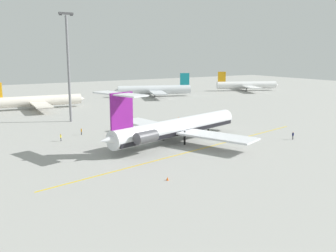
% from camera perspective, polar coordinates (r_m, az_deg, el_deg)
% --- Properties ---
extents(ground, '(373.92, 373.92, 0.00)m').
position_cam_1_polar(ground, '(80.23, 7.80, -3.25)').
color(ground, '#9E9E99').
extents(main_jetliner, '(40.69, 36.45, 12.05)m').
position_cam_1_polar(main_jetliner, '(83.77, 0.89, -0.24)').
color(main_jetliner, silver).
rests_on(main_jetliner, ground).
extents(airliner_mid_left, '(31.81, 31.45, 9.51)m').
position_cam_1_polar(airliner_mid_left, '(141.22, -18.37, 3.55)').
color(airliner_mid_left, silver).
rests_on(airliner_mid_left, ground).
extents(airliner_mid_right, '(32.96, 33.11, 10.14)m').
position_cam_1_polar(airliner_mid_right, '(171.37, -2.30, 5.35)').
color(airliner_mid_right, silver).
rests_on(airliner_mid_right, ground).
extents(airliner_far_right, '(30.69, 30.96, 9.65)m').
position_cam_1_polar(airliner_far_right, '(202.14, 11.71, 5.93)').
color(airliner_far_right, white).
rests_on(airliner_far_right, ground).
extents(ground_crew_near_nose, '(0.30, 0.34, 1.68)m').
position_cam_1_polar(ground_crew_near_nose, '(88.62, -15.51, -1.50)').
color(ground_crew_near_nose, black).
rests_on(ground_crew_near_nose, ground).
extents(ground_crew_near_tail, '(0.45, 0.29, 1.83)m').
position_cam_1_polar(ground_crew_near_tail, '(91.41, 17.92, -1.20)').
color(ground_crew_near_tail, black).
rests_on(ground_crew_near_tail, ground).
extents(ground_crew_portside, '(0.26, 0.41, 1.64)m').
position_cam_1_polar(ground_crew_portside, '(94.05, -12.64, -0.67)').
color(ground_crew_portside, black).
rests_on(ground_crew_portside, ground).
extents(safety_cone_nose, '(0.40, 0.40, 0.55)m').
position_cam_1_polar(safety_cone_nose, '(114.07, 1.58, 1.20)').
color(safety_cone_nose, '#EA590F').
rests_on(safety_cone_nose, ground).
extents(safety_cone_wingtip, '(0.40, 0.40, 0.55)m').
position_cam_1_polar(safety_cone_wingtip, '(110.99, 2.36, 0.92)').
color(safety_cone_wingtip, '#EA590F').
rests_on(safety_cone_wingtip, ground).
extents(safety_cone_tail, '(0.40, 0.40, 0.55)m').
position_cam_1_polar(safety_cone_tail, '(59.99, -0.08, -7.75)').
color(safety_cone_tail, '#EA590F').
rests_on(safety_cone_tail, ground).
extents(taxiway_centreline, '(68.56, 15.79, 0.01)m').
position_cam_1_polar(taxiway_centreline, '(78.84, 4.61, -3.43)').
color(taxiway_centreline, gold).
rests_on(taxiway_centreline, ground).
extents(light_mast, '(4.00, 0.70, 29.91)m').
position_cam_1_polar(light_mast, '(111.61, -14.47, 8.87)').
color(light_mast, slate).
rests_on(light_mast, ground).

